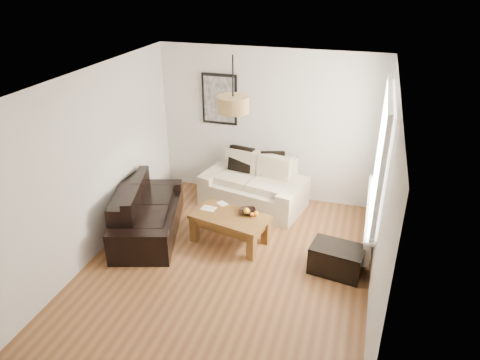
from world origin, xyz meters
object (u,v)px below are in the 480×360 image
(loveseat_cream, at_px, (254,183))
(sofa_leather, at_px, (148,211))
(coffee_table, at_px, (230,229))
(ottoman, at_px, (337,259))

(loveseat_cream, bearing_deg, sofa_leather, -122.84)
(loveseat_cream, distance_m, coffee_table, 1.21)
(loveseat_cream, bearing_deg, coffee_table, -79.83)
(sofa_leather, relative_size, coffee_table, 1.59)
(loveseat_cream, xyz_separation_m, coffee_table, (-0.04, -1.20, -0.20))
(ottoman, bearing_deg, coffee_table, 170.29)
(loveseat_cream, height_order, ottoman, loveseat_cream)
(coffee_table, relative_size, ottoman, 1.60)
(loveseat_cream, relative_size, sofa_leather, 0.97)
(coffee_table, height_order, ottoman, coffee_table)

